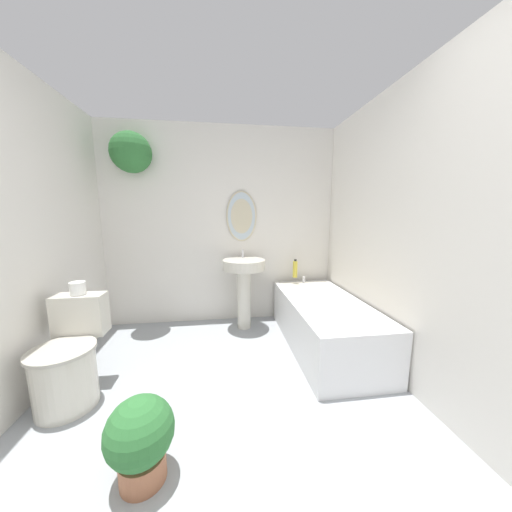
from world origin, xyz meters
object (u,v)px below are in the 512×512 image
Objects in this scene: toilet at (69,362)px; bathtub at (324,322)px; toilet_paper_roll at (78,288)px; pedestal_sink at (244,278)px; potted_plant at (140,437)px; shampoo_bottle at (295,269)px.

toilet reaches higher than bathtub.
toilet_paper_roll is at bearing -172.01° from bathtub.
bathtub is 14.17× the size of toilet_paper_roll.
pedestal_sink is 1.61m from toilet_paper_roll.
pedestal_sink is at bearing 144.96° from bathtub.
toilet_paper_roll is at bearing 90.00° from toilet.
toilet is 1.75m from pedestal_sink.
toilet_paper_roll is (-0.68, 0.89, 0.54)m from potted_plant.
shampoo_bottle is 0.51× the size of potted_plant.
shampoo_bottle reaches higher than potted_plant.
pedestal_sink is 8.46× the size of toilet_paper_roll.
toilet_paper_roll reaches higher than potted_plant.
bathtub is 1.88m from potted_plant.
pedestal_sink reaches higher than shampoo_bottle.
pedestal_sink is at bearing 68.55° from potted_plant.
bathtub reaches higher than potted_plant.
toilet is at bearing -166.45° from bathtub.
pedestal_sink is 4.04× the size of shampoo_bottle.
toilet_paper_roll is at bearing -148.21° from pedestal_sink.
pedestal_sink reaches higher than toilet.
toilet is 3.20× the size of shampoo_bottle.
pedestal_sink is 1.01m from bathtub.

